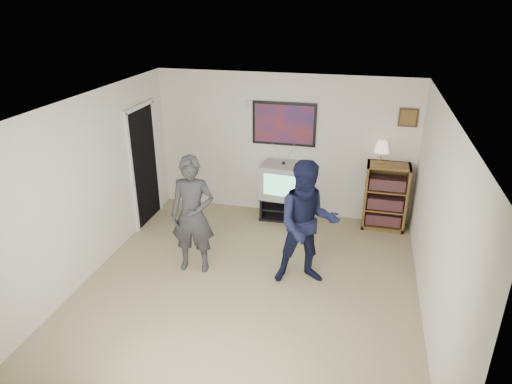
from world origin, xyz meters
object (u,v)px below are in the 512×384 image
at_px(crt_television, 283,180).
at_px(person_tall, 193,215).
at_px(bookshelf, 385,196).
at_px(media_stand, 284,207).
at_px(person_short, 307,224).

height_order(crt_television, person_tall, person_tall).
bearing_deg(person_tall, bookshelf, 29.64).
relative_size(media_stand, person_tall, 0.50).
height_order(media_stand, person_short, person_short).
distance_m(media_stand, person_tall, 2.23).
relative_size(media_stand, person_short, 0.49).
xyz_separation_m(media_stand, person_short, (0.63, -1.84, 0.67)).
bearing_deg(person_short, bookshelf, 44.82).
relative_size(crt_television, bookshelf, 0.62).
height_order(media_stand, bookshelf, bookshelf).
height_order(media_stand, crt_television, crt_television).
bearing_deg(person_short, crt_television, 94.21).
bearing_deg(person_short, person_tall, 166.72).
bearing_deg(bookshelf, person_tall, -143.60).
height_order(crt_television, person_short, person_short).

